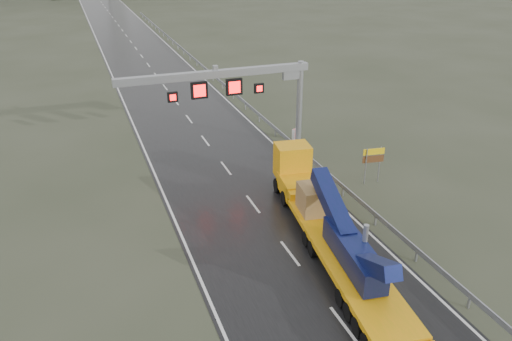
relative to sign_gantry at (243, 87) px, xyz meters
name	(u,v)px	position (x,y,z in m)	size (l,w,h in m)	color
ground	(323,298)	(-2.10, -17.99, -5.61)	(400.00, 400.00, 0.00)	#333827
road	(165,87)	(-2.10, 22.01, -5.60)	(11.00, 200.00, 0.02)	black
guardrail	(242,100)	(4.00, 12.01, -4.91)	(0.20, 140.00, 1.40)	#909299
sign_gantry	(243,87)	(0.00, 0.00, 0.00)	(14.90, 1.20, 7.42)	beige
heavy_haul_truck	(322,213)	(0.35, -12.95, -4.05)	(4.67, 17.30, 4.03)	#FA9F0D
exit_sign_pair	(373,159)	(6.90, -7.89, -3.74)	(1.56, 0.28, 2.68)	gray
striped_barrier	(296,135)	(5.27, 1.51, -5.11)	(0.60, 0.32, 1.01)	red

